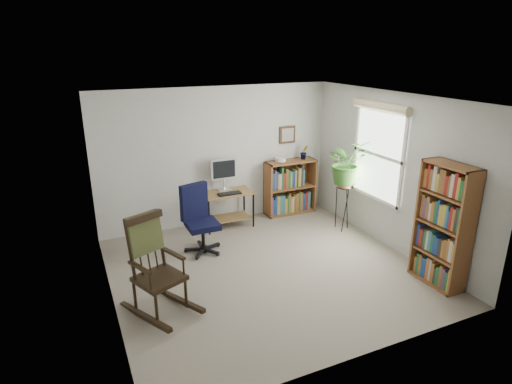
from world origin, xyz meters
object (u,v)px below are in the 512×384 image
office_chair (202,220)px  tall_bookshelf (443,226)px  rocking_chair (158,266)px  desk (227,209)px  low_bookshelf (290,187)px

office_chair → tall_bookshelf: tall_bookshelf is taller
office_chair → rocking_chair: bearing=-141.7°
desk → low_bookshelf: 1.33m
office_chair → rocking_chair: rocking_chair is taller
low_bookshelf → tall_bookshelf: (0.57, -3.05, 0.31)m
office_chair → rocking_chair: size_ratio=0.88×
tall_bookshelf → low_bookshelf: bearing=100.5°
office_chair → low_bookshelf: size_ratio=1.05×
office_chair → rocking_chair: (-0.94, -1.28, 0.07)m
office_chair → tall_bookshelf: 3.37m
desk → rocking_chair: bearing=-128.4°
rocking_chair → tall_bookshelf: tall_bookshelf is taller
office_chair → low_bookshelf: office_chair is taller
tall_bookshelf → desk: bearing=122.7°
office_chair → rocking_chair: 1.59m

